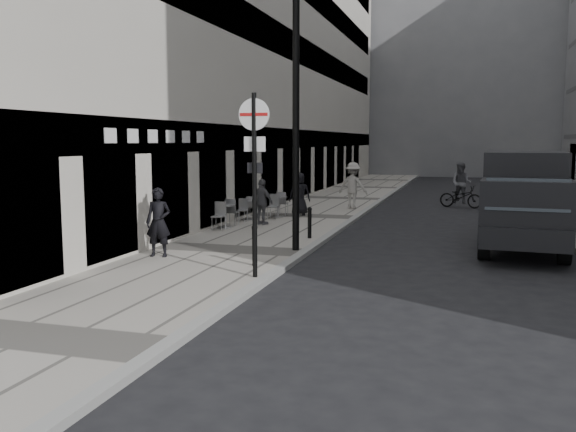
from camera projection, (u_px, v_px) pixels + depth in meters
name	position (u px, v px, depth m)	size (l,w,h in m)	color
sidewalk	(303.00, 217.00, 23.53)	(4.00, 60.00, 0.12)	#A29C92
building_left	(259.00, 17.00, 29.75)	(4.00, 45.00, 18.00)	beige
building_far	(443.00, 56.00, 57.40)	(24.00, 16.00, 22.00)	slate
walking_man	(159.00, 222.00, 15.05)	(0.63, 0.41, 1.71)	black
sign_post	(254.00, 161.00, 12.57)	(0.66, 0.10, 3.83)	black
lamppost	(296.00, 100.00, 15.59)	(0.32, 0.32, 7.01)	black
bollard_near	(310.00, 224.00, 17.96)	(0.12, 0.12, 0.86)	black
bollard_far	(255.00, 247.00, 13.98)	(0.12, 0.12, 0.88)	black
panel_van	(524.00, 195.00, 16.70)	(2.44, 5.80, 2.67)	black
cyclist	(461.00, 190.00, 27.31)	(2.00, 1.15, 2.04)	black
pedestrian_a	(262.00, 202.00, 20.87)	(0.92, 0.38, 1.57)	#535257
pedestrian_b	(353.00, 186.00, 25.81)	(1.27, 0.73, 1.96)	#A5A098
pedestrian_c	(300.00, 194.00, 23.48)	(0.81, 0.53, 1.66)	black
cafe_table_near	(226.00, 214.00, 20.14)	(0.70, 1.58, 0.90)	silver
cafe_table_mid	(247.00, 209.00, 22.13)	(0.64, 1.43, 0.82)	silver
cafe_table_far	(278.00, 205.00, 23.03)	(0.70, 1.58, 0.90)	#B6B6B8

